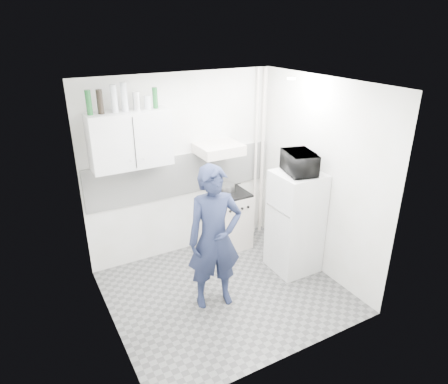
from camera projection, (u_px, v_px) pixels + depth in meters
floor at (225, 292)px, 5.12m from camera, size 2.80×2.80×0.00m
ceiling at (226, 84)px, 4.09m from camera, size 2.80×2.80×0.00m
wall_back at (182, 167)px, 5.61m from camera, size 2.80×0.00×2.80m
wall_left at (103, 227)px, 3.98m from camera, size 0.00×2.60×2.60m
wall_right at (319, 178)px, 5.23m from camera, size 0.00×2.60×2.60m
person at (215, 238)px, 4.61m from camera, size 0.72×0.55×1.77m
stove at (230, 220)px, 6.03m from camera, size 0.53×0.53×0.85m
fridge at (295, 222)px, 5.37m from camera, size 0.59×0.59×1.41m
stove_top at (230, 193)px, 5.86m from camera, size 0.51×0.51×0.03m
saucepan at (228, 188)px, 5.86m from camera, size 0.20×0.20×0.11m
microwave at (300, 163)px, 5.03m from camera, size 0.57×0.45×0.28m
bottle_a at (89, 103)px, 4.53m from camera, size 0.07×0.07×0.28m
bottle_b at (100, 102)px, 4.59m from camera, size 0.07×0.07×0.28m
bottle_c at (114, 99)px, 4.65m from camera, size 0.08×0.08×0.32m
bottle_d at (124, 97)px, 4.70m from camera, size 0.08×0.08×0.34m
canister_a at (137, 101)px, 4.79m from camera, size 0.09×0.09×0.22m
canister_b at (148, 102)px, 4.86m from camera, size 0.09×0.09×0.16m
bottle_e at (155, 98)px, 4.89m from camera, size 0.06×0.06×0.26m
upper_cabinet at (130, 140)px, 4.92m from camera, size 1.00×0.35×0.70m
range_hood at (219, 149)px, 5.50m from camera, size 0.60×0.50×0.14m
backsplash at (183, 174)px, 5.64m from camera, size 2.74×0.03×0.60m
pipe_a at (262, 155)px, 6.12m from camera, size 0.05×0.05×2.60m
pipe_b at (256, 156)px, 6.07m from camera, size 0.04×0.04×2.60m
ceiling_spot_fixture at (291, 79)px, 4.71m from camera, size 0.10×0.10×0.02m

